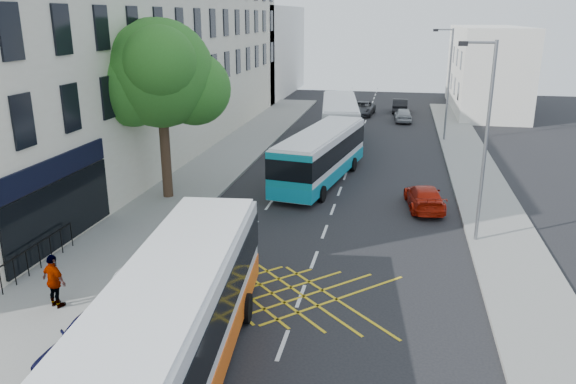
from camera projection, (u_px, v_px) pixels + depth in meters
The scene contains 19 objects.
pavement_left at pixel (169, 197), 28.83m from camera, with size 5.00×70.00×0.15m, color gray.
pavement_right at pixel (495, 218), 25.86m from camera, with size 3.00×70.00×0.15m, color gray.
terrace_main at pixel (140, 51), 36.72m from camera, with size 8.30×45.00×13.50m.
terrace_far at pixel (256, 51), 65.78m from camera, with size 8.00×20.00×10.00m, color silver.
building_right at pixel (486, 69), 54.89m from camera, with size 6.00×18.00×8.00m, color silver.
street_tree at pixel (160, 75), 26.93m from camera, with size 6.30×5.70×8.80m.
lamp_near at pixel (484, 133), 21.93m from camera, with size 1.45×0.15×8.00m.
lamp_far at pixel (448, 79), 40.63m from camera, with size 1.45×0.15×8.00m.
railings at pixel (27, 262), 19.79m from camera, with size 0.08×5.60×1.14m, color black, non-canonical shape.
bus_near at pixel (174, 324), 13.97m from camera, with size 3.77×11.51×3.18m.
bus_mid at pixel (321, 155), 31.40m from camera, with size 4.09×10.58×2.90m.
bus_far at pixel (340, 119), 41.73m from camera, with size 3.86×11.12×3.06m.
parked_car_blue at pixel (97, 334), 15.39m from camera, with size 1.60×3.97×1.35m, color #0D0E35.
parked_car_silver at pixel (136, 294), 17.64m from camera, with size 1.36×3.91×1.29m, color #ACB0B4.
red_hatchback at pixel (424, 197), 27.26m from camera, with size 1.62×3.98×1.16m, color #B11907.
distant_car_grey at pixel (362, 108), 52.86m from camera, with size 2.06×4.48×1.24m, color #3C3E43.
distant_car_silver at pixel (403, 115), 49.50m from camera, with size 1.45×3.62×1.23m, color #A3A5AA.
distant_car_dark at pixel (400, 106), 54.32m from camera, with size 1.39×4.00×1.32m, color black.
pedestrian_far at pixel (54, 281), 17.62m from camera, with size 1.05×0.44×1.79m, color gray.
Camera 1 is at (2.88, -10.69, 9.02)m, focal length 35.00 mm.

